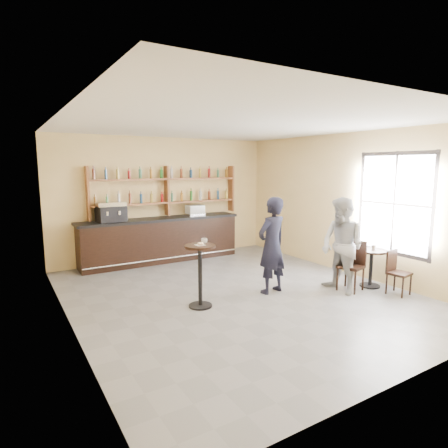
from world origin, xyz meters
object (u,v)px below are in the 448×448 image
cafe_table (371,268)px  chair_west (351,266)px  man_main (272,245)px  pastry_case (195,210)px  patron_second (342,246)px  pedestal_table (200,276)px  chair_south (399,273)px  espresso_machine (111,212)px  bar_counter (161,240)px

cafe_table → chair_west: size_ratio=0.78×
man_main → cafe_table: 2.18m
pastry_case → patron_second: 4.28m
pedestal_table → chair_south: (3.56, -1.41, -0.13)m
espresso_machine → chair_west: (3.58, -4.14, -0.88)m
bar_counter → chair_south: bearing=-58.5°
patron_second → chair_west: bearing=88.3°
cafe_table → pastry_case: bearing=114.3°
chair_west → pastry_case: bearing=-177.0°
man_main → espresso_machine: bearing=-67.4°
chair_south → bar_counter: bearing=113.9°
chair_south → cafe_table: bearing=87.2°
espresso_machine → chair_south: espresso_machine is taller
pastry_case → cafe_table: pastry_case is taller
bar_counter → patron_second: patron_second is taller
chair_west → patron_second: (-0.26, 0.02, 0.44)m
espresso_machine → cafe_table: 5.97m
man_main → cafe_table: man_main is taller
bar_counter → patron_second: 4.63m
espresso_machine → cafe_table: (4.13, -4.19, -0.99)m
espresso_machine → patron_second: patron_second is taller
bar_counter → pastry_case: size_ratio=9.23×
bar_counter → patron_second: (2.07, -4.13, 0.36)m
espresso_machine → cafe_table: bearing=-52.4°
chair_west → chair_south: chair_west is taller
chair_south → patron_second: (-0.86, 0.67, 0.50)m
pedestal_table → man_main: bearing=-1.4°
bar_counter → espresso_machine: 1.49m
pastry_case → patron_second: bearing=-70.7°
espresso_machine → man_main: bearing=-64.6°
man_main → patron_second: 1.36m
bar_counter → pastry_case: 1.21m
cafe_table → pedestal_table: bearing=167.0°
pastry_case → chair_south: bearing=-63.3°
bar_counter → patron_second: size_ratio=2.26×
espresso_machine → pastry_case: (2.24, 0.00, -0.10)m
bar_counter → espresso_machine: bearing=180.0°
espresso_machine → pedestal_table: (0.62, -3.38, -0.82)m
pastry_case → chair_south: (1.94, -4.79, -0.85)m
espresso_machine → man_main: (2.17, -3.42, -0.43)m
bar_counter → chair_west: bar_counter is taller
pastry_case → chair_west: pastry_case is taller
pastry_case → cafe_table: 4.69m
patron_second → pedestal_table: bearing=-103.5°
bar_counter → espresso_machine: (-1.25, 0.00, 0.80)m
pedestal_table → espresso_machine: bearing=100.4°
pastry_case → man_main: 3.43m
espresso_machine → patron_second: 5.32m
man_main → chair_south: bearing=136.0°
pedestal_table → chair_west: bearing=-14.5°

